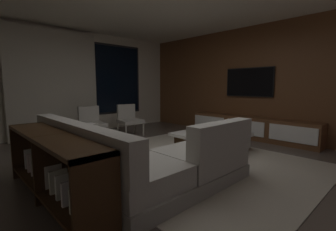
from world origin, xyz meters
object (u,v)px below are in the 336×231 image
(sectional_couch, at_px, (130,160))
(media_console, at_px, (251,128))
(book_stack_on_coffee_table, at_px, (203,130))
(mounted_tv, at_px, (249,82))
(console_table_behind_couch, at_px, (52,164))
(accent_chair_near_window, at_px, (129,118))
(accent_chair_by_curtain, at_px, (91,121))
(coffee_table, at_px, (211,142))

(sectional_couch, distance_m, media_console, 3.60)
(book_stack_on_coffee_table, bearing_deg, mounted_tv, 1.17)
(book_stack_on_coffee_table, height_order, console_table_behind_couch, console_table_behind_couch)
(sectional_couch, bearing_deg, accent_chair_near_window, 56.01)
(media_console, bearing_deg, book_stack_on_coffee_table, 174.44)
(book_stack_on_coffee_table, bearing_deg, accent_chair_by_curtain, 116.57)
(sectional_couch, distance_m, mounted_tv, 3.94)
(coffee_table, bearing_deg, accent_chair_near_window, 95.64)
(sectional_couch, xyz_separation_m, media_console, (3.60, 0.14, -0.04))
(accent_chair_near_window, xyz_separation_m, media_console, (1.88, -2.41, -0.18))
(book_stack_on_coffee_table, xyz_separation_m, accent_chair_by_curtain, (-1.19, 2.38, 0.05))
(console_table_behind_couch, bearing_deg, accent_chair_by_curtain, 56.85)
(accent_chair_near_window, bearing_deg, accent_chair_by_curtain, 172.14)
(sectional_couch, bearing_deg, book_stack_on_coffee_table, 8.90)
(book_stack_on_coffee_table, height_order, media_console, media_console)
(mounted_tv, relative_size, console_table_behind_couch, 0.58)
(sectional_couch, xyz_separation_m, mounted_tv, (3.78, 0.34, 1.06))
(book_stack_on_coffee_table, xyz_separation_m, accent_chair_near_window, (-0.22, 2.25, 0.05))
(media_console, distance_m, mounted_tv, 1.13)
(book_stack_on_coffee_table, bearing_deg, console_table_behind_couch, -176.54)
(accent_chair_near_window, distance_m, media_console, 3.06)
(accent_chair_near_window, height_order, mounted_tv, mounted_tv)
(sectional_couch, xyz_separation_m, coffee_table, (1.96, 0.13, -0.10))
(sectional_couch, xyz_separation_m, accent_chair_by_curtain, (0.75, 2.68, 0.14))
(coffee_table, distance_m, console_table_behind_couch, 2.88)
(accent_chair_near_window, height_order, console_table_behind_couch, accent_chair_near_window)
(mounted_tv, bearing_deg, sectional_couch, -174.83)
(accent_chair_near_window, bearing_deg, media_console, -52.05)
(sectional_couch, bearing_deg, mounted_tv, 5.17)
(sectional_couch, xyz_separation_m, book_stack_on_coffee_table, (1.94, 0.30, 0.10))
(book_stack_on_coffee_table, relative_size, media_console, 0.08)
(mounted_tv, bearing_deg, accent_chair_near_window, 132.99)
(accent_chair_by_curtain, height_order, mounted_tv, mounted_tv)
(accent_chair_near_window, relative_size, accent_chair_by_curtain, 1.00)
(coffee_table, relative_size, mounted_tv, 0.95)
(coffee_table, xyz_separation_m, console_table_behind_couch, (-2.87, 0.00, 0.23))
(coffee_table, distance_m, accent_chair_by_curtain, 2.83)
(coffee_table, bearing_deg, console_table_behind_couch, 179.99)
(sectional_couch, height_order, console_table_behind_couch, sectional_couch)
(book_stack_on_coffee_table, bearing_deg, sectional_couch, -171.10)
(coffee_table, bearing_deg, book_stack_on_coffee_table, 94.93)
(accent_chair_by_curtain, bearing_deg, coffee_table, -64.73)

